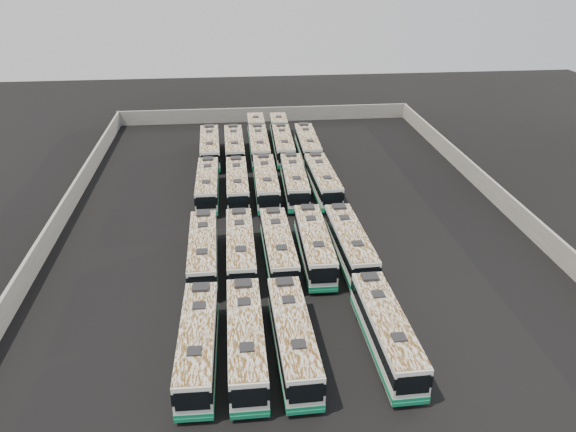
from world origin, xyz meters
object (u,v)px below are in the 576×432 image
(bus_midfront_center, at_px, (278,248))
(bus_back_right, at_px, (282,139))
(bus_front_far_right, at_px, (386,331))
(bus_back_center, at_px, (258,139))
(bus_midback_far_left, at_px, (208,185))
(bus_back_far_left, at_px, (210,147))
(bus_front_left, at_px, (246,340))
(bus_back_far_right, at_px, (308,145))
(bus_front_far_left, at_px, (198,344))
(bus_midback_center, at_px, (266,183))
(bus_midfront_right, at_px, (314,245))
(bus_midback_right, at_px, (294,181))
(bus_back_left, at_px, (234,147))
(bus_midfront_far_right, at_px, (350,244))
(bus_midfront_far_left, at_px, (203,252))
(bus_midfront_left, at_px, (241,249))
(bus_front_center, at_px, (293,337))
(bus_midback_far_right, at_px, (323,181))
(bus_midback_left, at_px, (237,184))

(bus_midfront_center, height_order, bus_back_right, bus_midfront_center)
(bus_front_far_right, height_order, bus_back_center, bus_front_far_right)
(bus_midback_far_left, xyz_separation_m, bus_back_far_left, (0.01, 12.30, 0.07))
(bus_front_left, relative_size, bus_front_far_right, 1.00)
(bus_back_far_right, bearing_deg, bus_midfront_center, -101.96)
(bus_front_far_left, xyz_separation_m, bus_front_far_right, (12.52, -0.01, 0.02))
(bus_midback_center, xyz_separation_m, bus_back_center, (0.02, 15.40, -0.03))
(bus_midfront_right, bearing_deg, bus_midback_far_left, 123.66)
(bus_midback_center, bearing_deg, bus_front_far_right, -76.33)
(bus_front_far_left, distance_m, bus_front_left, 3.10)
(bus_midback_right, distance_m, bus_back_left, 13.92)
(bus_back_far_left, height_order, bus_back_center, bus_back_far_left)
(bus_midback_center, height_order, bus_back_center, bus_midback_center)
(bus_front_far_left, distance_m, bus_midfront_far_right, 17.49)
(bus_back_center, height_order, bus_back_far_right, bus_back_far_right)
(bus_midfront_far_left, bearing_deg, bus_midfront_left, 1.47)
(bus_back_left, relative_size, bus_back_right, 0.66)
(bus_front_center, bearing_deg, bus_front_left, 178.10)
(bus_midfront_far_left, xyz_separation_m, bus_midfront_center, (6.38, 0.03, -0.01))
(bus_midfront_far_right, xyz_separation_m, bus_midback_far_right, (-0.02, 14.62, -0.01))
(bus_midfront_center, bearing_deg, bus_midback_left, 101.25)
(bus_front_far_left, height_order, bus_midfront_center, bus_midfront_center)
(bus_front_far_left, xyz_separation_m, bus_midback_right, (9.44, 26.97, 0.03))
(bus_midfront_far_right, relative_size, bus_back_far_left, 0.99)
(bus_front_center, height_order, bus_midfront_right, bus_midfront_right)
(bus_midfront_right, bearing_deg, bus_front_far_right, -75.52)
(bus_back_left, xyz_separation_m, bus_back_center, (3.22, 2.87, -0.01))
(bus_midback_center, bearing_deg, bus_back_right, 78.88)
(bus_midfront_far_left, bearing_deg, bus_front_center, -63.74)
(bus_midback_far_right, height_order, bus_back_far_right, bus_midback_far_right)
(bus_front_left, height_order, bus_midback_far_right, bus_front_left)
(bus_midback_center, bearing_deg, bus_midback_right, 3.00)
(bus_midfront_far_left, xyz_separation_m, bus_back_left, (3.12, 27.15, 0.01))
(bus_midfront_right, height_order, bus_back_far_left, bus_back_far_left)
(bus_midback_center, distance_m, bus_back_far_right, 13.83)
(bus_front_far_right, xyz_separation_m, bus_midback_center, (-6.24, 26.85, 0.02))
(bus_front_far_right, height_order, bus_midfront_left, bus_front_far_right)
(bus_midfront_far_left, xyz_separation_m, bus_midback_center, (6.32, 14.63, 0.03))
(bus_midback_left, height_order, bus_back_left, bus_back_left)
(bus_midfront_left, height_order, bus_midback_center, bus_midback_center)
(bus_midback_far_left, xyz_separation_m, bus_midback_left, (3.20, -0.14, 0.00))
(bus_front_far_right, distance_m, bus_midback_far_right, 26.81)
(bus_back_far_left, bearing_deg, bus_back_far_right, -2.17)
(bus_midback_center, bearing_deg, bus_back_left, 104.92)
(bus_front_left, xyz_separation_m, bus_midfront_far_right, (9.46, 12.18, 0.01))
(bus_midback_left, relative_size, bus_back_far_left, 0.95)
(bus_midfront_center, xyz_separation_m, bus_midback_right, (3.10, 14.73, 0.03))
(bus_front_left, height_order, bus_midfront_right, bus_midfront_right)
(bus_midback_center, xyz_separation_m, bus_midback_right, (3.15, 0.13, -0.01))
(bus_back_far_left, bearing_deg, bus_midback_left, -76.98)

